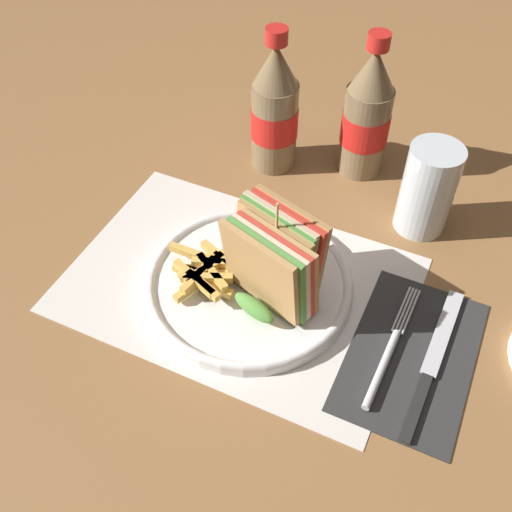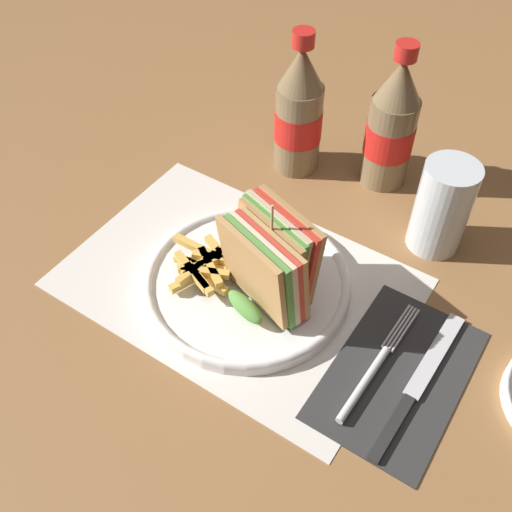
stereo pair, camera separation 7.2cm
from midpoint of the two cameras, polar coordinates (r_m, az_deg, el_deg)
name	(u,v)px [view 1 (the left image)]	position (r m, az deg, el deg)	size (l,w,h in m)	color
ground_plane	(272,292)	(0.74, -1.27, -3.64)	(4.00, 4.00, 0.00)	olive
placemat	(239,284)	(0.74, -4.45, -2.84)	(0.42, 0.28, 0.00)	silver
plate_main	(249,283)	(0.73, -3.48, -2.77)	(0.25, 0.25, 0.02)	white
club_sandwich	(275,261)	(0.67, -1.26, -0.64)	(0.12, 0.12, 0.14)	tan
fries_pile	(205,272)	(0.72, -7.75, -1.65)	(0.10, 0.10, 0.02)	gold
napkin	(411,355)	(0.69, 11.70, -9.37)	(0.13, 0.21, 0.00)	#2D2D2D
fork	(387,356)	(0.68, 9.42, -9.54)	(0.02, 0.18, 0.01)	silver
knife	(432,362)	(0.69, 13.56, -9.99)	(0.02, 0.21, 0.00)	black
coke_bottle_near	(275,110)	(0.86, -0.67, 13.59)	(0.07, 0.07, 0.21)	#7A6647
coke_bottle_far	(367,116)	(0.86, 8.11, 12.99)	(0.07, 0.07, 0.21)	#7A6647
glass_near	(426,194)	(0.80, 13.46, 5.61)	(0.07, 0.07, 0.13)	silver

